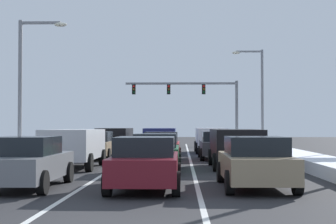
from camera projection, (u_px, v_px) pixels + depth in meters
ground_plane at (156, 164)px, 24.65m from camera, size 120.00×120.00×0.00m
lane_stripe_between_right_lane_and_center_lane at (190, 158)px, 28.80m from camera, size 0.14×46.18×0.01m
lane_stripe_between_center_lane_and_left_lane at (129, 158)px, 28.89m from camera, size 0.14×46.18×0.01m
snow_bank_right_shoulder at (285, 154)px, 28.67m from camera, size 1.89×46.18×0.48m
snow_bank_left_shoulder at (36, 152)px, 29.04m from camera, size 1.26×46.18×0.74m
sedan_tan_right_lane_nearest at (255, 162)px, 15.02m from camera, size 2.00×4.50×1.51m
suv_black_right_lane_second at (235, 145)px, 22.17m from camera, size 2.16×4.90×1.67m
sedan_charcoal_right_lane_third at (217, 145)px, 28.16m from camera, size 2.00×4.50×1.51m
suv_white_right_lane_fourth at (211, 138)px, 34.76m from camera, size 2.16×4.90×1.67m
sedan_maroon_center_lane_nearest at (146, 163)px, 14.74m from camera, size 2.00×4.50×1.51m
sedan_green_center_lane_second at (156, 152)px, 20.67m from camera, size 2.00×4.50×1.51m
sedan_red_center_lane_third at (161, 147)px, 26.30m from camera, size 2.00×4.50×1.51m
suv_navy_center_lane_fourth at (160, 138)px, 33.32m from camera, size 2.16×4.90×1.67m
sedan_gray_left_lane_nearest at (26, 162)px, 15.04m from camera, size 2.00×4.50×1.51m
suv_silver_left_lane_second at (74, 145)px, 22.09m from camera, size 2.16×4.90×1.67m
sedan_tan_left_lane_third at (96, 145)px, 28.22m from camera, size 2.00×4.50×1.51m
suv_black_left_lane_fourth at (115, 138)px, 34.05m from camera, size 2.16×4.90×1.67m
traffic_light_gantry at (197, 96)px, 49.87m from camera, size 10.94×0.47×6.20m
street_lamp_right_mid at (258, 89)px, 43.46m from camera, size 2.66×0.36×8.29m
street_lamp_left_mid at (27, 75)px, 28.02m from camera, size 2.66×0.36×7.61m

